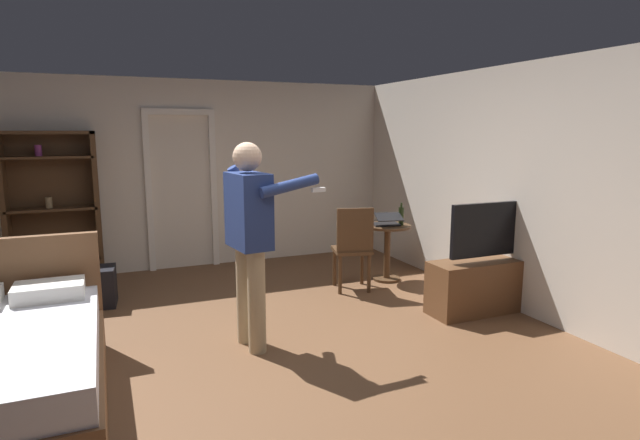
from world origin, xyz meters
name	(u,v)px	position (x,y,z in m)	size (l,w,h in m)	color
ground_plane	(257,354)	(0.00, 0.00, 0.00)	(6.88, 6.88, 0.00)	brown
wall_back	(190,175)	(0.00, 3.19, 1.26)	(5.81, 0.12, 2.52)	silver
wall_right	(528,190)	(2.84, 0.00, 1.26)	(0.12, 6.49, 2.52)	silver
doorway_frame	(181,178)	(-0.13, 3.11, 1.22)	(0.93, 0.08, 2.13)	white
bookshelf	(52,202)	(-1.68, 2.96, 1.01)	(1.05, 0.32, 1.85)	#4C331E
tv_flatscreen	(486,280)	(2.48, 0.12, 0.33)	(1.25, 0.40, 1.14)	brown
side_table	(387,244)	(2.11, 1.50, 0.47)	(0.57, 0.57, 0.70)	#4C331E
laptop	(387,222)	(2.07, 1.45, 0.75)	(0.38, 0.39, 0.17)	black
bottle_on_table	(401,216)	(2.25, 1.42, 0.82)	(0.06, 0.06, 0.28)	#222F14
wooden_chair	(353,245)	(1.51, 1.26, 0.54)	(0.51, 0.51, 0.99)	#4C331E
person_blue_shirt	(250,230)	(0.01, 0.18, 1.03)	(0.76, 0.62, 1.76)	tan
suitcase_dark	(93,287)	(-1.27, 1.85, 0.21)	(0.46, 0.38, 0.41)	black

